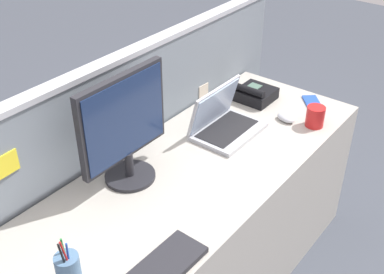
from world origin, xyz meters
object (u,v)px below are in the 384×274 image
object	(u,v)px
laptop	(223,121)
desk_phone	(255,94)
desktop_monitor	(124,125)
cell_phone_blue_case	(312,102)
pen_cup	(68,269)
coffee_mug	(315,116)
computer_mouse_right_hand	(286,118)
keyboard_main	(156,274)

from	to	relation	value
laptop	desk_phone	world-z (taller)	laptop
desktop_monitor	cell_phone_blue_case	xyz separation A→B (m)	(1.05, -0.32, -0.25)
desk_phone	desktop_monitor	bearing A→B (deg)	175.98
desk_phone	pen_cup	world-z (taller)	pen_cup
cell_phone_blue_case	coffee_mug	world-z (taller)	coffee_mug
laptop	desk_phone	xyz separation A→B (m)	(0.36, 0.04, -0.02)
coffee_mug	pen_cup	bearing A→B (deg)	171.93
desktop_monitor	laptop	xyz separation A→B (m)	(0.54, -0.10, -0.20)
computer_mouse_right_hand	desktop_monitor	bearing A→B (deg)	172.57
computer_mouse_right_hand	coffee_mug	size ratio (longest dim) A/B	0.79
desk_phone	keyboard_main	xyz separation A→B (m)	(-1.23, -0.38, -0.02)
desktop_monitor	keyboard_main	xyz separation A→B (m)	(-0.33, -0.44, -0.24)
desktop_monitor	desk_phone	distance (m)	0.92
desktop_monitor	desk_phone	world-z (taller)	desktop_monitor
cell_phone_blue_case	laptop	bearing A→B (deg)	-153.87
pen_cup	cell_phone_blue_case	world-z (taller)	pen_cup
cell_phone_blue_case	pen_cup	bearing A→B (deg)	-134.52
desk_phone	cell_phone_blue_case	xyz separation A→B (m)	(0.16, -0.25, -0.03)
desk_phone	laptop	bearing A→B (deg)	-173.58
cell_phone_blue_case	keyboard_main	bearing A→B (deg)	-126.37
laptop	cell_phone_blue_case	world-z (taller)	laptop
desktop_monitor	laptop	bearing A→B (deg)	-10.91
coffee_mug	laptop	bearing A→B (deg)	134.08
computer_mouse_right_hand	pen_cup	bearing A→B (deg)	-169.84
computer_mouse_right_hand	cell_phone_blue_case	bearing A→B (deg)	8.67
desk_phone	pen_cup	bearing A→B (deg)	-173.03
laptop	keyboard_main	xyz separation A→B (m)	(-0.87, -0.34, -0.04)
desktop_monitor	pen_cup	xyz separation A→B (m)	(-0.51, -0.24, -0.20)
laptop	coffee_mug	bearing A→B (deg)	-45.92
keyboard_main	computer_mouse_right_hand	distance (m)	1.14
desktop_monitor	cell_phone_blue_case	distance (m)	1.13
desk_phone	cell_phone_blue_case	world-z (taller)	desk_phone
computer_mouse_right_hand	coffee_mug	distance (m)	0.14
keyboard_main	pen_cup	distance (m)	0.28
desk_phone	coffee_mug	distance (m)	0.37
computer_mouse_right_hand	laptop	bearing A→B (deg)	156.95
cell_phone_blue_case	coffee_mug	xyz separation A→B (m)	(-0.20, -0.11, 0.05)
keyboard_main	computer_mouse_right_hand	size ratio (longest dim) A/B	3.88
computer_mouse_right_hand	coffee_mug	xyz separation A→B (m)	(0.05, -0.13, 0.04)
desk_phone	coffee_mug	bearing A→B (deg)	-96.82
desk_phone	computer_mouse_right_hand	distance (m)	0.25
laptop	computer_mouse_right_hand	xyz separation A→B (m)	(0.27, -0.19, -0.04)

